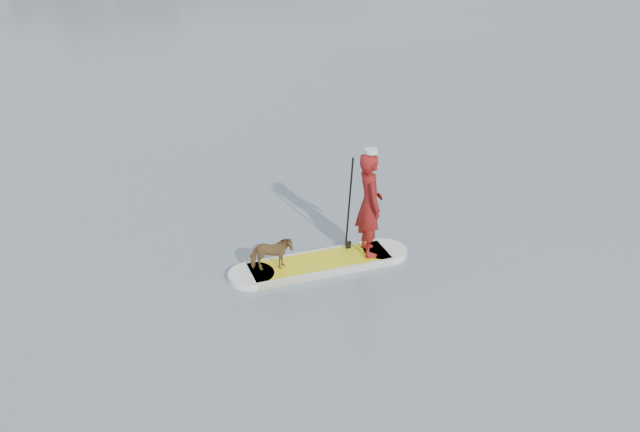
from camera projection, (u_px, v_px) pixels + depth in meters
ground at (252, 219)px, 14.24m from camera, size 140.00×140.00×0.00m
paddleboard at (320, 263)px, 12.57m from camera, size 3.20×1.50×0.12m
paddler at (370, 204)px, 12.39m from camera, size 0.69×0.82×1.91m
white_cap at (371, 151)px, 11.94m from camera, size 0.22×0.22×0.07m
dog at (271, 254)px, 12.14m from camera, size 0.79×0.61×0.61m
paddle at (349, 215)px, 12.63m from camera, size 0.12×0.30×2.00m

